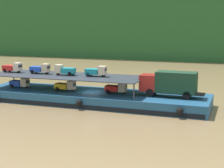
# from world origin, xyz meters

# --- Properties ---
(ground_plane) EXTENTS (400.00, 400.00, 0.00)m
(ground_plane) POSITION_xyz_m (0.00, 0.00, 0.00)
(ground_plane) COLOR olive
(cargo_barge) EXTENTS (30.28, 8.22, 1.50)m
(cargo_barge) POSITION_xyz_m (0.00, -0.03, 0.75)
(cargo_barge) COLOR navy
(cargo_barge) RESTS_ON ground
(covered_lorry) EXTENTS (7.89, 2.42, 3.10)m
(covered_lorry) POSITION_xyz_m (10.16, 0.29, 3.19)
(covered_lorry) COLOR maroon
(covered_lorry) RESTS_ON cargo_barge
(cargo_rack) EXTENTS (21.08, 6.79, 2.00)m
(cargo_rack) POSITION_xyz_m (-3.80, 0.00, 3.44)
(cargo_rack) COLOR #2D333D
(cargo_rack) RESTS_ON cargo_barge
(mini_truck_lower_stern) EXTENTS (2.78, 1.27, 1.38)m
(mini_truck_lower_stern) POSITION_xyz_m (-10.58, -0.54, 2.19)
(mini_truck_lower_stern) COLOR #1E47B7
(mini_truck_lower_stern) RESTS_ON cargo_barge
(mini_truck_lower_aft) EXTENTS (2.75, 1.21, 1.38)m
(mini_truck_lower_aft) POSITION_xyz_m (-3.54, -0.52, 2.19)
(mini_truck_lower_aft) COLOR gold
(mini_truck_lower_aft) RESTS_ON cargo_barge
(mini_truck_lower_mid) EXTENTS (2.78, 1.28, 1.38)m
(mini_truck_lower_mid) POSITION_xyz_m (3.35, 0.13, 2.19)
(mini_truck_lower_mid) COLOR red
(mini_truck_lower_mid) RESTS_ON cargo_barge
(mini_truck_upper_stern) EXTENTS (2.79, 1.28, 1.38)m
(mini_truck_upper_stern) POSITION_xyz_m (-12.21, 0.23, 4.19)
(mini_truck_upper_stern) COLOR red
(mini_truck_upper_stern) RESTS_ON cargo_rack
(mini_truck_upper_mid) EXTENTS (2.75, 1.21, 1.38)m
(mini_truck_upper_mid) POSITION_xyz_m (-7.79, 0.30, 4.19)
(mini_truck_upper_mid) COLOR #1E47B7
(mini_truck_upper_mid) RESTS_ON cargo_rack
(mini_truck_upper_fore) EXTENTS (2.79, 1.29, 1.38)m
(mini_truck_upper_fore) POSITION_xyz_m (-3.97, 0.12, 4.19)
(mini_truck_upper_fore) COLOR teal
(mini_truck_upper_fore) RESTS_ON cargo_rack
(mini_truck_upper_bow) EXTENTS (2.79, 1.29, 1.38)m
(mini_truck_upper_bow) POSITION_xyz_m (0.45, 0.44, 4.19)
(mini_truck_upper_bow) COLOR teal
(mini_truck_upper_bow) RESTS_ON cargo_rack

